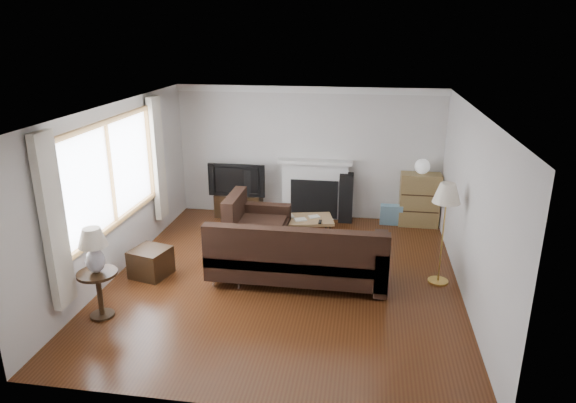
% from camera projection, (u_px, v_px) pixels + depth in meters
% --- Properties ---
extents(room, '(5.10, 5.60, 2.54)m').
position_uv_depth(room, '(285.00, 198.00, 7.16)').
color(room, '#492410').
rests_on(room, ground).
extents(window, '(0.12, 2.74, 1.54)m').
position_uv_depth(window, '(111.00, 174.00, 7.24)').
color(window, olive).
rests_on(window, room).
extents(curtain_near, '(0.10, 0.35, 2.10)m').
position_uv_depth(curtain_near, '(53.00, 222.00, 5.86)').
color(curtain_near, beige).
rests_on(curtain_near, room).
extents(curtain_far, '(0.10, 0.35, 2.10)m').
position_uv_depth(curtain_far, '(158.00, 159.00, 8.70)').
color(curtain_far, beige).
rests_on(curtain_far, room).
extents(fireplace, '(1.40, 0.26, 1.15)m').
position_uv_depth(fireplace, '(315.00, 189.00, 9.83)').
color(fireplace, white).
rests_on(fireplace, room).
extents(tv_stand, '(0.89, 0.40, 0.45)m').
position_uv_depth(tv_stand, '(239.00, 205.00, 10.03)').
color(tv_stand, black).
rests_on(tv_stand, ground).
extents(television, '(1.09, 0.14, 0.63)m').
position_uv_depth(television, '(238.00, 178.00, 9.85)').
color(television, black).
rests_on(television, tv_stand).
extents(speaker_left, '(0.35, 0.39, 0.96)m').
position_uv_depth(speaker_left, '(251.00, 193.00, 9.93)').
color(speaker_left, black).
rests_on(speaker_left, ground).
extents(speaker_right, '(0.26, 0.31, 0.93)m').
position_uv_depth(speaker_right, '(346.00, 198.00, 9.69)').
color(speaker_right, black).
rests_on(speaker_right, ground).
extents(bookshelf, '(0.72, 0.34, 0.99)m').
position_uv_depth(bookshelf, '(419.00, 200.00, 9.46)').
color(bookshelf, olive).
rests_on(bookshelf, ground).
extents(globe_lamp, '(0.27, 0.27, 0.27)m').
position_uv_depth(globe_lamp, '(422.00, 167.00, 9.26)').
color(globe_lamp, white).
rests_on(globe_lamp, bookshelf).
extents(sectional_sofa, '(2.76, 2.02, 0.89)m').
position_uv_depth(sectional_sofa, '(298.00, 252.00, 7.37)').
color(sectional_sofa, black).
rests_on(sectional_sofa, ground).
extents(coffee_table, '(1.19, 0.82, 0.42)m').
position_uv_depth(coffee_table, '(301.00, 230.00, 8.83)').
color(coffee_table, '#967247').
rests_on(coffee_table, ground).
extents(footstool, '(0.61, 0.61, 0.42)m').
position_uv_depth(footstool, '(151.00, 262.00, 7.60)').
color(footstool, black).
rests_on(footstool, ground).
extents(floor_lamp, '(0.48, 0.48, 1.50)m').
position_uv_depth(floor_lamp, '(443.00, 234.00, 7.22)').
color(floor_lamp, gold).
rests_on(floor_lamp, ground).
extents(side_table, '(0.50, 0.50, 0.62)m').
position_uv_depth(side_table, '(100.00, 294.00, 6.49)').
color(side_table, black).
rests_on(side_table, ground).
extents(table_lamp, '(0.36, 0.36, 0.58)m').
position_uv_depth(table_lamp, '(94.00, 251.00, 6.29)').
color(table_lamp, silver).
rests_on(table_lamp, side_table).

